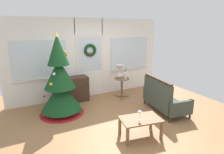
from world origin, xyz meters
TOP-DOWN VIEW (x-y plane):
  - ground_plane at (0.00, 0.00)m, footprint 6.76×6.76m
  - back_wall_with_door at (0.00, 2.08)m, footprint 5.20×0.19m
  - christmas_tree at (-1.19, 1.10)m, footprint 1.18×1.18m
  - dresser_cabinet at (-0.67, 1.79)m, footprint 0.90×0.45m
  - settee_sofa at (1.33, -0.02)m, footprint 0.88×1.46m
  - side_table at (0.83, 1.38)m, footprint 0.50×0.48m
  - table_lamp at (0.77, 1.42)m, footprint 0.28×0.28m
  - flower_vase at (0.93, 1.32)m, footprint 0.11×0.10m
  - coffee_table at (0.04, -0.78)m, footprint 0.91×0.65m
  - wine_glass at (-0.01, -0.82)m, footprint 0.08×0.08m
  - gift_box at (-0.82, 0.93)m, footprint 0.18×0.16m

SIDE VIEW (x-z plane):
  - ground_plane at x=0.00m, z-range 0.00..0.00m
  - gift_box at x=-0.82m, z-range 0.00..0.18m
  - coffee_table at x=0.04m, z-range 0.15..0.57m
  - settee_sofa at x=1.33m, z-range -0.10..0.86m
  - dresser_cabinet at x=-0.67m, z-range 0.00..0.78m
  - side_table at x=0.83m, z-range 0.14..0.81m
  - wine_glass at x=-0.01m, z-range 0.46..0.66m
  - flower_vase at x=0.93m, z-range 0.61..0.96m
  - christmas_tree at x=-1.19m, z-range -0.27..1.89m
  - table_lamp at x=0.77m, z-range 0.73..1.17m
  - back_wall_with_door at x=0.00m, z-range 0.01..2.56m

